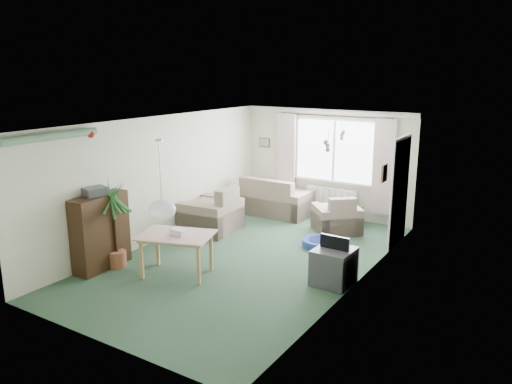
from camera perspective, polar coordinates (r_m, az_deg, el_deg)
The scene contains 25 objects.
ground at distance 8.84m, azimuth -1.04°, elevation -7.65°, with size 6.50×6.50×0.00m, color #2C4A35.
window at distance 11.13m, azimuth 8.96°, elevation 4.67°, with size 1.80×0.03×1.30m, color white.
curtain_rod at distance 10.96m, azimuth 8.94°, elevation 8.59°, with size 2.60×0.03×0.03m, color black.
curtain_left at distance 11.57m, azimuth 3.47°, elevation 4.00°, with size 0.45×0.08×2.00m, color beige.
curtain_right at distance 10.68m, azimuth 14.37°, elevation 2.77°, with size 0.45×0.08×2.00m, color beige.
radiator at distance 11.32m, azimuth 8.67°, elevation -0.86°, with size 1.20×0.10×0.55m, color white.
doorway at distance 9.69m, azimuth 16.13°, elevation -0.08°, with size 0.03×0.95×2.00m, color black.
pendant_lamp at distance 6.53m, azimuth -10.71°, elevation -2.02°, with size 0.36×0.36×0.36m, color white.
tinsel_garland at distance 7.95m, azimuth -22.35°, elevation 5.89°, with size 1.60×1.60×0.12m, color #196626.
bauble_cluster_a at distance 8.48m, azimuth 9.71°, elevation 6.74°, with size 0.20×0.20×0.20m, color silver.
bauble_cluster_b at distance 7.27m, azimuth 8.24°, elevation 5.65°, with size 0.20×0.20×0.20m, color silver.
wall_picture_back at distance 11.93m, azimuth 0.98°, elevation 5.69°, with size 0.28×0.03×0.22m, color brown.
wall_picture_right at distance 8.63m, azimuth 14.47°, elevation 2.12°, with size 0.03×0.24×0.30m, color brown.
sofa at distance 11.46m, azimuth 2.11°, elevation -0.37°, with size 1.72×0.91×0.86m, color #C4AF94.
armchair_corner at distance 10.32m, azimuth 9.22°, elevation -2.38°, with size 0.87×0.83×0.78m, color #BEAF90.
armchair_left at distance 10.25m, azimuth -5.19°, elevation -1.90°, with size 1.05×1.00×0.94m, color beige.
coffee_table at distance 10.82m, azimuth 9.86°, elevation -2.78°, with size 0.82×0.46×0.37m, color black.
photo_frame at distance 10.70m, azimuth 10.17°, elevation -1.50°, with size 0.12×0.02×0.16m, color brown.
bookshelf at distance 8.66m, azimuth -17.33°, elevation -4.38°, with size 0.34×1.02×1.25m, color black.
hifi_box at distance 8.46m, azimuth -17.96°, elevation 0.06°, with size 0.28×0.35×0.14m, color #3E3F44.
houseplant at distance 8.57m, azimuth -15.82°, elevation -3.55°, with size 0.65×0.65×1.51m, color #1C541D.
dining_table at distance 8.20m, azimuth -9.01°, elevation -7.12°, with size 1.05×0.70×0.66m, color tan.
gift_box at distance 8.04m, azimuth -8.79°, elevation -4.60°, with size 0.25×0.18×0.12m, color white.
tv_cube at distance 7.87m, azimuth 8.88°, elevation -8.39°, with size 0.56×0.62×0.56m, color #313034.
pet_bed at distance 9.50m, azimuth 7.36°, elevation -5.78°, with size 0.68×0.68×0.14m, color #224B9E.
Camera 1 is at (4.51, -6.88, 3.23)m, focal length 35.00 mm.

